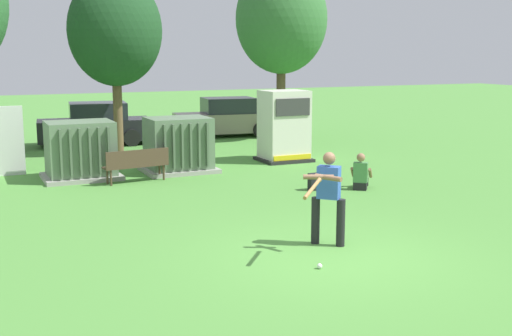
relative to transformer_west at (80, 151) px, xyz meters
name	(u,v)px	position (x,y,z in m)	size (l,w,h in m)	color
ground_plane	(333,256)	(2.74, -9.11, -0.79)	(96.00, 96.00, 0.00)	#51933D
transformer_west	(80,151)	(0.00, 0.00, 0.00)	(2.10, 1.70, 1.62)	#9E9B93
transformer_mid_west	(178,145)	(2.84, -0.07, 0.00)	(2.10, 1.70, 1.62)	#9E9B93
generator_enclosure	(284,126)	(6.59, 0.39, 0.35)	(1.60, 1.40, 2.30)	#262626
park_bench	(137,163)	(1.29, -1.18, -0.25)	(1.84, 0.64, 0.92)	#4C3828
batter	(328,194)	(2.99, -8.49, 0.19)	(1.33, 1.30, 1.74)	black
sports_ball	(320,266)	(2.20, -9.59, -0.74)	(0.09, 0.09, 0.09)	white
seated_spectator	(361,175)	(6.38, -4.46, -0.41)	(0.71, 0.76, 0.96)	black
backpack	(315,182)	(5.22, -4.07, -0.57)	(0.32, 0.26, 0.44)	black
tree_center_left	(115,31)	(2.09, 4.46, 3.45)	(3.23, 3.23, 6.18)	brown
tree_center_right	(281,19)	(8.96, 5.37, 4.00)	(3.65, 3.65, 6.98)	brown
parked_car_left_of_center	(95,125)	(1.73, 6.81, -0.04)	(4.37, 2.30, 1.62)	black
parked_car_right_of_center	(226,118)	(7.26, 7.15, -0.04)	(4.37, 2.29, 1.62)	gray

